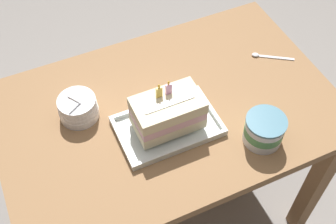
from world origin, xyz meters
The scene contains 7 objects.
ground_plane centered at (0.00, 0.00, 0.00)m, with size 8.00×8.00×0.00m, color gray.
dining_table centered at (0.00, 0.00, 0.61)m, with size 1.09×0.71×0.72m.
foil_tray centered at (-0.04, -0.07, 0.73)m, with size 0.31×0.20×0.02m.
birthday_cake centered at (-0.04, -0.07, 0.80)m, with size 0.20×0.12×0.16m.
bowl_stack centered at (-0.27, 0.09, 0.76)m, with size 0.12×0.12×0.12m.
ice_cream_tub centered at (0.21, -0.23, 0.77)m, with size 0.12×0.12×0.09m.
serving_spoon_near_tray centered at (0.41, 0.07, 0.73)m, with size 0.13×0.09×0.01m.
Camera 1 is at (-0.36, -0.79, 1.81)m, focal length 46.09 mm.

